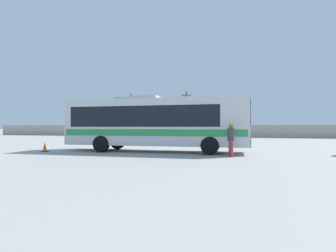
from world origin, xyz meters
name	(u,v)px	position (x,y,z in m)	size (l,w,h in m)	color
ground_plane	(186,143)	(0.00, 10.00, 0.00)	(300.00, 300.00, 0.00)	#A3A099
perimeter_wall	(206,131)	(0.00, 24.72, 0.94)	(80.00, 0.30, 1.87)	#9E998C
coach_bus_silver_green	(153,122)	(-0.03, -0.05, 1.92)	(11.76, 3.05, 3.60)	silver
attendant_by_bus_door	(231,138)	(4.95, -1.77, 1.03)	(0.50, 0.50, 1.80)	#99383D
parked_car_leftmost_grey	(114,132)	(-14.06, 21.45, 0.80)	(4.74, 2.29, 1.51)	slate
parked_car_second_silver	(147,132)	(-8.14, 20.41, 0.78)	(4.42, 2.24, 1.47)	#B7BABF
parked_car_third_maroon	(184,132)	(-2.61, 20.93, 0.79)	(4.47, 2.01, 1.48)	maroon
utility_pole_near	(186,113)	(-3.86, 28.33, 4.02)	(1.80, 0.29, 7.68)	#4C3823
utility_pole_far	(131,114)	(-13.82, 27.46, 3.94)	(1.76, 0.62, 7.53)	#4C3823
roadside_tree_left	(120,109)	(-17.31, 29.92, 5.12)	(5.21, 5.21, 7.34)	brown
roadside_tree_midleft	(146,110)	(-11.82, 29.92, 4.72)	(3.58, 3.58, 6.27)	brown
roadside_tree_midright	(190,111)	(-3.19, 28.72, 4.36)	(3.38, 3.38, 5.82)	brown
traffic_cone_on_apron	(45,147)	(-6.70, -2.13, 0.31)	(0.36, 0.36, 0.64)	black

